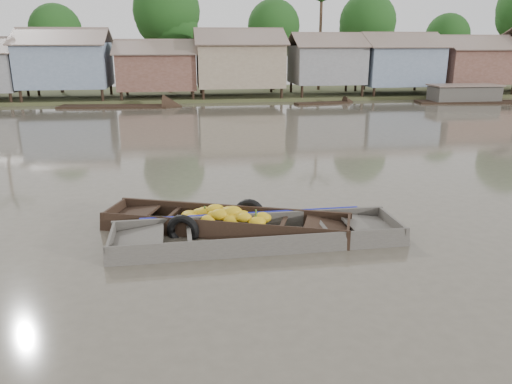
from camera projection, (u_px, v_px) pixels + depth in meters
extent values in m
plane|color=#504A3D|center=(269.00, 245.00, 11.41)|extent=(120.00, 120.00, 0.00)
cube|color=#384723|center=(206.00, 95.00, 42.67)|extent=(120.00, 12.00, 0.50)
cube|color=slate|center=(66.00, 65.00, 37.17)|extent=(6.20, 5.20, 3.20)
cube|color=brown|center=(58.00, 36.00, 35.24)|extent=(6.60, 3.02, 1.28)
cube|color=brown|center=(67.00, 36.00, 37.90)|extent=(6.60, 3.02, 1.28)
cube|color=brown|center=(158.00, 71.00, 38.21)|extent=(5.80, 4.60, 2.70)
cube|color=brown|center=(155.00, 47.00, 36.50)|extent=(6.20, 2.67, 1.14)
cube|color=brown|center=(157.00, 46.00, 38.86)|extent=(6.20, 2.67, 1.14)
cube|color=gray|center=(239.00, 64.00, 38.91)|extent=(6.50, 5.30, 3.30)
cube|color=brown|center=(241.00, 36.00, 36.94)|extent=(6.90, 3.08, 1.31)
cube|color=brown|center=(237.00, 36.00, 39.65)|extent=(6.90, 3.08, 1.31)
cube|color=gray|center=(326.00, 65.00, 39.85)|extent=(5.40, 4.70, 2.90)
cube|color=brown|center=(332.00, 40.00, 38.10)|extent=(5.80, 2.73, 1.17)
cube|color=brown|center=(323.00, 40.00, 40.50)|extent=(5.80, 2.73, 1.17)
cube|color=slate|center=(397.00, 65.00, 40.68)|extent=(6.00, 5.00, 3.10)
cube|color=brown|center=(407.00, 40.00, 38.82)|extent=(6.40, 2.90, 1.24)
cube|color=brown|center=(393.00, 40.00, 41.37)|extent=(6.40, 2.90, 1.24)
cube|color=brown|center=(472.00, 65.00, 41.56)|extent=(5.70, 4.90, 2.80)
cube|color=brown|center=(484.00, 42.00, 39.77)|extent=(6.10, 2.85, 1.21)
cube|color=brown|center=(466.00, 42.00, 42.27)|extent=(6.10, 2.85, 1.21)
cylinder|color=#473323|center=(60.00, 66.00, 41.30)|extent=(0.28, 0.28, 4.90)
sphere|color=black|center=(56.00, 30.00, 40.49)|extent=(4.20, 4.20, 4.20)
cylinder|color=#473323|center=(169.00, 57.00, 41.35)|extent=(0.28, 0.28, 6.30)
sphere|color=black|center=(166.00, 11.00, 40.30)|extent=(5.40, 5.40, 5.40)
cylinder|color=#473323|center=(273.00, 62.00, 43.64)|extent=(0.28, 0.28, 5.25)
sphere|color=black|center=(274.00, 26.00, 42.77)|extent=(4.50, 4.50, 4.50)
cylinder|color=#473323|center=(365.00, 60.00, 43.71)|extent=(0.28, 0.28, 5.60)
sphere|color=black|center=(368.00, 21.00, 42.77)|extent=(4.80, 4.80, 4.80)
cylinder|color=#473323|center=(445.00, 65.00, 45.87)|extent=(0.28, 0.28, 4.55)
sphere|color=black|center=(448.00, 35.00, 45.11)|extent=(3.90, 3.90, 3.90)
cylinder|color=#473323|center=(320.00, 46.00, 43.30)|extent=(0.24, 0.24, 8.00)
cube|color=black|center=(226.00, 232.00, 12.35)|extent=(5.97, 3.07, 0.08)
cube|color=black|center=(233.00, 215.00, 12.89)|extent=(5.76, 2.19, 0.56)
cube|color=black|center=(219.00, 233.00, 11.68)|extent=(5.76, 2.19, 0.56)
cube|color=black|center=(348.00, 232.00, 11.71)|extent=(0.50, 1.26, 0.53)
cube|color=black|center=(326.00, 228.00, 11.79)|extent=(1.35, 1.42, 0.20)
cube|color=black|center=(115.00, 215.00, 12.86)|extent=(0.50, 1.26, 0.53)
cube|color=black|center=(133.00, 214.00, 12.74)|extent=(1.35, 1.42, 0.20)
cube|color=black|center=(172.00, 215.00, 12.53)|extent=(0.52, 1.22, 0.05)
cube|color=black|center=(283.00, 223.00, 11.97)|extent=(0.52, 1.22, 0.05)
ellipsoid|color=yellow|center=(185.00, 226.00, 12.14)|extent=(0.45, 0.38, 0.24)
ellipsoid|color=yellow|center=(218.00, 213.00, 12.40)|extent=(0.50, 0.42, 0.26)
ellipsoid|color=yellow|center=(220.00, 214.00, 12.07)|extent=(0.54, 0.46, 0.28)
ellipsoid|color=yellow|center=(192.00, 220.00, 12.22)|extent=(0.57, 0.48, 0.30)
ellipsoid|color=yellow|center=(221.00, 213.00, 12.46)|extent=(0.51, 0.43, 0.27)
ellipsoid|color=yellow|center=(187.00, 221.00, 12.42)|extent=(0.44, 0.37, 0.23)
ellipsoid|color=yellow|center=(232.00, 212.00, 12.12)|extent=(0.58, 0.49, 0.30)
ellipsoid|color=yellow|center=(216.00, 215.00, 12.19)|extent=(0.53, 0.45, 0.28)
ellipsoid|color=yellow|center=(208.00, 220.00, 12.04)|extent=(0.44, 0.37, 0.23)
ellipsoid|color=yellow|center=(228.00, 216.00, 12.10)|extent=(0.51, 0.43, 0.27)
ellipsoid|color=yellow|center=(215.00, 210.00, 12.30)|extent=(0.54, 0.45, 0.28)
ellipsoid|color=yellow|center=(218.00, 211.00, 12.58)|extent=(0.45, 0.38, 0.24)
ellipsoid|color=yellow|center=(223.00, 214.00, 12.52)|extent=(0.46, 0.39, 0.24)
ellipsoid|color=yellow|center=(232.00, 220.00, 12.01)|extent=(0.50, 0.42, 0.26)
ellipsoid|color=yellow|center=(242.00, 215.00, 12.57)|extent=(0.47, 0.40, 0.25)
ellipsoid|color=yellow|center=(226.00, 226.00, 11.91)|extent=(0.46, 0.39, 0.24)
ellipsoid|color=yellow|center=(192.00, 223.00, 12.12)|extent=(0.56, 0.47, 0.29)
ellipsoid|color=yellow|center=(205.00, 213.00, 12.38)|extent=(0.57, 0.48, 0.30)
ellipsoid|color=yellow|center=(190.00, 216.00, 12.58)|extent=(0.52, 0.44, 0.27)
ellipsoid|color=yellow|center=(228.00, 211.00, 12.28)|extent=(0.44, 0.37, 0.23)
ellipsoid|color=yellow|center=(194.00, 224.00, 12.12)|extent=(0.55, 0.47, 0.29)
ellipsoid|color=yellow|center=(241.00, 216.00, 12.09)|extent=(0.52, 0.44, 0.27)
ellipsoid|color=yellow|center=(257.00, 222.00, 11.94)|extent=(0.52, 0.44, 0.27)
ellipsoid|color=yellow|center=(262.00, 218.00, 12.29)|extent=(0.56, 0.47, 0.29)
ellipsoid|color=yellow|center=(191.00, 217.00, 12.39)|extent=(0.57, 0.48, 0.30)
ellipsoid|color=yellow|center=(244.00, 218.00, 11.95)|extent=(0.45, 0.38, 0.23)
ellipsoid|color=yellow|center=(264.00, 230.00, 11.73)|extent=(0.47, 0.40, 0.25)
ellipsoid|color=yellow|center=(196.00, 220.00, 12.18)|extent=(0.51, 0.43, 0.27)
ellipsoid|color=yellow|center=(200.00, 213.00, 12.42)|extent=(0.49, 0.41, 0.26)
ellipsoid|color=yellow|center=(240.00, 215.00, 12.54)|extent=(0.49, 0.41, 0.26)
ellipsoid|color=yellow|center=(225.00, 213.00, 12.36)|extent=(0.54, 0.46, 0.28)
ellipsoid|color=yellow|center=(256.00, 218.00, 12.41)|extent=(0.50, 0.42, 0.26)
cylinder|color=#3F6626|center=(205.00, 210.00, 12.30)|extent=(0.04, 0.04, 0.19)
cylinder|color=#3F6626|center=(234.00, 212.00, 12.15)|extent=(0.04, 0.04, 0.19)
cylinder|color=#3F6626|center=(256.00, 214.00, 12.05)|extent=(0.04, 0.04, 0.19)
torus|color=black|center=(250.00, 214.00, 12.88)|extent=(0.84, 0.46, 0.82)
torus|color=black|center=(183.00, 231.00, 11.76)|extent=(0.82, 0.45, 0.80)
cube|color=#403B36|center=(258.00, 244.00, 11.64)|extent=(6.62, 1.58, 0.08)
cube|color=#403B36|center=(252.00, 223.00, 12.33)|extent=(6.73, 0.32, 0.54)
cube|color=#403B36|center=(264.00, 249.00, 10.81)|extent=(6.73, 0.32, 0.54)
cube|color=#403B36|center=(391.00, 227.00, 12.09)|extent=(0.10, 1.64, 0.51)
cube|color=#403B36|center=(369.00, 226.00, 11.98)|extent=(1.18, 1.45, 0.22)
cube|color=#403B36|center=(112.00, 244.00, 11.06)|extent=(0.10, 1.64, 0.51)
cube|color=#403B36|center=(138.00, 240.00, 11.13)|extent=(1.18, 1.45, 0.22)
cube|color=#403B36|center=(189.00, 235.00, 11.29)|extent=(0.14, 1.58, 0.05)
cube|color=#403B36|center=(323.00, 227.00, 11.79)|extent=(0.14, 1.58, 0.05)
cube|color=#665E54|center=(258.00, 243.00, 11.63)|extent=(5.04, 1.41, 0.02)
cube|color=#0E128D|center=(252.00, 215.00, 12.32)|extent=(5.44, 0.21, 0.13)
torus|color=olive|center=(316.00, 243.00, 11.58)|extent=(0.38, 0.38, 0.05)
torus|color=olive|center=(316.00, 241.00, 11.57)|extent=(0.30, 0.30, 0.05)
cube|color=black|center=(322.00, 105.00, 36.53)|extent=(4.20, 1.68, 0.35)
cube|color=black|center=(114.00, 108.00, 34.65)|extent=(7.62, 2.46, 0.35)
cube|color=black|center=(473.00, 104.00, 37.13)|extent=(8.56, 2.97, 0.35)
cube|color=black|center=(464.00, 95.00, 37.45)|extent=(5.00, 2.00, 1.20)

